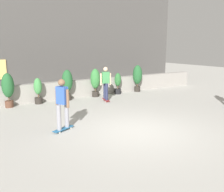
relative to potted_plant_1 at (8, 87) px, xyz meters
name	(u,v)px	position (x,y,z in m)	size (l,w,h in m)	color
ground_plane	(137,131)	(2.89, -5.55, -0.90)	(48.00, 48.00, 0.00)	#B2AFA8
planter_wall	(66,90)	(2.89, 0.45, -0.45)	(18.00, 0.40, 0.90)	gray
building_backdrop	(40,37)	(2.88, 4.45, 2.35)	(20.00, 2.08, 6.50)	#4C4947
potted_plant_1	(8,87)	(0.00, 0.00, 0.00)	(0.53, 0.53, 1.54)	brown
potted_plant_2	(38,90)	(1.32, 0.00, -0.24)	(0.38, 0.38, 1.23)	#2D2823
potted_plant_3	(67,83)	(2.80, 0.00, 0.00)	(0.53, 0.53, 1.54)	#2D2823
potted_plant_4	(95,81)	(4.39, 0.00, -0.02)	(0.52, 0.52, 1.51)	#2D2823
potted_plant_5	(118,83)	(5.84, 0.00, -0.26)	(0.37, 0.37, 1.20)	black
potted_plant_6	(137,76)	(7.25, 0.00, 0.03)	(0.55, 0.55, 1.58)	#2D2823
skater_foreground	(62,102)	(0.89, -4.24, 0.04)	(0.81, 0.52, 1.70)	#266699
skater_by_wall_right	(106,82)	(4.33, -1.19, 0.04)	(0.54, 0.82, 1.70)	maroon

